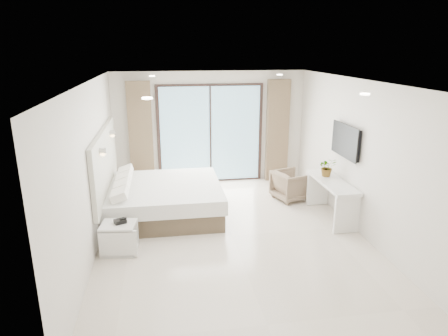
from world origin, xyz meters
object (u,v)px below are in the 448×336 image
(nightstand, at_px, (119,238))
(console_desk, at_px, (332,191))
(bed, at_px, (163,199))
(armchair, at_px, (291,184))

(nightstand, bearing_deg, console_desk, 18.15)
(bed, bearing_deg, armchair, 8.72)
(nightstand, relative_size, armchair, 0.85)
(bed, height_order, console_desk, console_desk)
(console_desk, relative_size, armchair, 2.18)
(console_desk, bearing_deg, bed, 168.22)
(nightstand, distance_m, armchair, 3.98)
(nightstand, height_order, console_desk, console_desk)
(bed, height_order, armchair, bed)
(nightstand, bearing_deg, armchair, 35.18)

